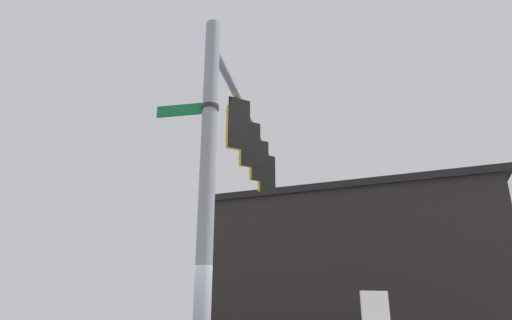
# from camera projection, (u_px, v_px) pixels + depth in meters

# --- Properties ---
(signal_pole) EXTENTS (0.28, 0.28, 7.11)m
(signal_pole) POSITION_uv_depth(u_px,v_px,m) (206.00, 201.00, 7.03)
(signal_pole) COLOR gray
(signal_pole) RESTS_ON ground
(mast_arm) EXTENTS (4.61, 5.49, 0.18)m
(mast_arm) POSITION_uv_depth(u_px,v_px,m) (250.00, 121.00, 11.27)
(mast_arm) COLOR gray
(traffic_light_nearest_pole) EXTENTS (0.54, 0.49, 1.31)m
(traffic_light_nearest_pole) POSITION_uv_depth(u_px,v_px,m) (236.00, 126.00, 9.61)
(traffic_light_nearest_pole) COLOR black
(traffic_light_mid_inner) EXTENTS (0.54, 0.49, 1.31)m
(traffic_light_mid_inner) POSITION_uv_depth(u_px,v_px,m) (247.00, 146.00, 10.83)
(traffic_light_mid_inner) COLOR black
(traffic_light_mid_outer) EXTENTS (0.54, 0.49, 1.31)m
(traffic_light_mid_outer) POSITION_uv_depth(u_px,v_px,m) (257.00, 162.00, 12.06)
(traffic_light_mid_outer) COLOR black
(traffic_light_arm_end) EXTENTS (0.54, 0.49, 1.31)m
(traffic_light_arm_end) POSITION_uv_depth(u_px,v_px,m) (265.00, 175.00, 13.28)
(traffic_light_arm_end) COLOR black
(street_name_sign) EXTENTS (0.96, 0.83, 0.22)m
(street_name_sign) POSITION_uv_depth(u_px,v_px,m) (197.00, 109.00, 7.64)
(street_name_sign) COLOR #147238
(bird_flying) EXTENTS (0.34, 0.22, 0.12)m
(bird_flying) POSITION_uv_depth(u_px,v_px,m) (215.00, 55.00, 12.60)
(bird_flying) COLOR #4C4742
(storefront_building) EXTENTS (14.09, 14.91, 6.75)m
(storefront_building) POSITION_uv_depth(u_px,v_px,m) (357.00, 271.00, 19.69)
(storefront_building) COLOR #282321
(storefront_building) RESTS_ON ground
(tree_by_storefront) EXTENTS (3.76, 3.76, 7.28)m
(tree_by_storefront) POSITION_uv_depth(u_px,v_px,m) (359.00, 227.00, 19.77)
(tree_by_storefront) COLOR #4C3823
(tree_by_storefront) RESTS_ON ground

